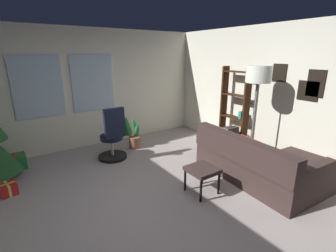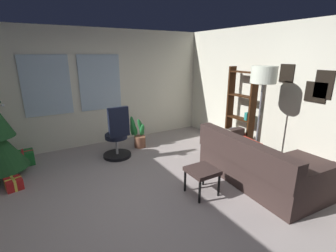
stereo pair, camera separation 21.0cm
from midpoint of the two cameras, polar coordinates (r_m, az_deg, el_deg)
ground_plane at (r=3.57m, az=-1.60°, el=-18.70°), size 5.35×5.60×0.10m
wall_back_with_windows at (r=5.61m, az=-16.29°, el=8.55°), size 5.35×0.12×2.55m
wall_right_with_frames at (r=4.90m, az=27.54°, el=6.16°), size 0.12×5.60×2.55m
couch at (r=4.31m, az=24.04°, el=-8.72°), size 1.74×2.06×0.79m
footstool at (r=3.65m, az=9.75°, el=-10.82°), size 0.41×0.42×0.40m
gift_box_red at (r=4.46m, az=-31.53°, el=-11.60°), size 0.27×0.28×0.18m
gift_box_green at (r=5.29m, az=-30.04°, el=-6.59°), size 0.37×0.33×0.26m
office_chair at (r=4.85m, az=-10.68°, el=-2.95°), size 0.56×0.56×1.06m
bookshelf at (r=5.27m, az=17.77°, el=2.16°), size 0.18×0.64×1.77m
floor_lamp at (r=4.37m, az=22.90°, el=9.84°), size 0.42×0.42×1.83m
potted_plant at (r=5.41m, az=-6.00°, el=-1.97°), size 0.37×0.40×0.71m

